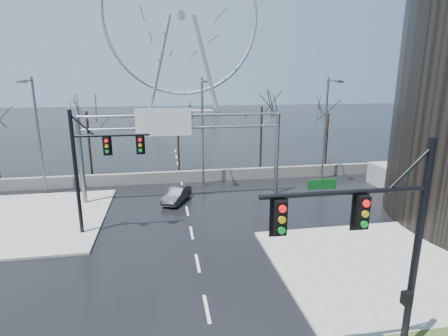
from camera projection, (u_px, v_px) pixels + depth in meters
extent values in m
plane|color=black|center=(207.00, 309.00, 15.23)|extent=(260.00, 260.00, 0.00)
cube|color=gray|center=(386.00, 264.00, 18.79)|extent=(12.00, 10.00, 0.15)
cube|color=gray|center=(32.00, 220.00, 24.84)|extent=(10.00, 12.00, 0.15)
cube|color=slate|center=(181.00, 177.00, 34.21)|extent=(52.00, 0.50, 1.10)
cylinder|color=black|center=(416.00, 257.00, 11.52)|extent=(0.24, 0.24, 8.00)
cylinder|color=black|center=(346.00, 193.00, 10.49)|extent=(5.40, 0.16, 0.16)
cube|color=black|center=(362.00, 212.00, 10.58)|extent=(0.35, 0.28, 1.05)
cube|color=black|center=(280.00, 218.00, 10.14)|extent=(0.35, 0.28, 1.05)
cylinder|color=black|center=(76.00, 175.00, 21.69)|extent=(0.24, 0.24, 8.00)
cylinder|color=black|center=(112.00, 135.00, 21.50)|extent=(4.60, 0.16, 0.16)
cube|color=black|center=(107.00, 146.00, 21.45)|extent=(0.35, 0.28, 1.05)
cube|color=black|center=(140.00, 145.00, 21.78)|extent=(0.35, 0.28, 1.05)
cylinder|color=slate|center=(81.00, 162.00, 27.38)|extent=(0.36, 0.36, 7.00)
cylinder|color=slate|center=(277.00, 155.00, 30.06)|extent=(0.36, 0.36, 7.00)
cylinder|color=slate|center=(182.00, 115.00, 27.87)|extent=(16.00, 0.20, 0.20)
cylinder|color=slate|center=(183.00, 128.00, 28.11)|extent=(16.00, 0.20, 0.20)
cube|color=#094713|center=(164.00, 122.00, 27.60)|extent=(4.20, 0.10, 2.00)
cube|color=silver|center=(164.00, 122.00, 27.54)|extent=(4.40, 0.02, 2.20)
cylinder|color=slate|center=(39.00, 137.00, 29.69)|extent=(0.20, 0.20, 10.00)
cylinder|color=slate|center=(27.00, 80.00, 27.50)|extent=(0.12, 2.20, 0.12)
cube|color=slate|center=(22.00, 82.00, 26.57)|extent=(0.50, 0.70, 0.18)
cylinder|color=slate|center=(203.00, 133.00, 32.03)|extent=(0.20, 0.20, 10.00)
cylinder|color=slate|center=(203.00, 81.00, 29.84)|extent=(0.12, 2.20, 0.12)
cube|color=slate|center=(205.00, 82.00, 28.91)|extent=(0.50, 0.70, 0.18)
cylinder|color=slate|center=(325.00, 130.00, 34.04)|extent=(0.20, 0.20, 10.00)
cylinder|color=slate|center=(334.00, 81.00, 31.85)|extent=(0.12, 2.20, 0.12)
cube|color=slate|center=(339.00, 82.00, 30.92)|extent=(0.50, 0.70, 0.18)
cylinder|color=black|center=(89.00, 145.00, 35.37)|extent=(0.24, 0.24, 6.75)
cylinder|color=black|center=(178.00, 145.00, 37.94)|extent=(0.24, 0.24, 5.85)
cylinder|color=black|center=(261.00, 139.00, 38.34)|extent=(0.24, 0.24, 7.02)
cylinder|color=black|center=(327.00, 140.00, 40.27)|extent=(0.24, 0.24, 6.12)
cube|color=gray|center=(184.00, 112.00, 106.74)|extent=(18.00, 6.00, 1.00)
torus|color=#B2B2B7|center=(182.00, 15.00, 100.08)|extent=(45.00, 1.00, 45.00)
cylinder|color=#B2B2B7|center=(182.00, 15.00, 100.08)|extent=(2.40, 1.50, 2.40)
cylinder|color=#B2B2B7|center=(159.00, 66.00, 102.30)|extent=(8.28, 1.20, 28.82)
cylinder|color=#B2B2B7|center=(206.00, 66.00, 104.64)|extent=(8.28, 1.20, 28.82)
imported|color=black|center=(177.00, 195.00, 28.58)|extent=(2.70, 3.90, 1.22)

